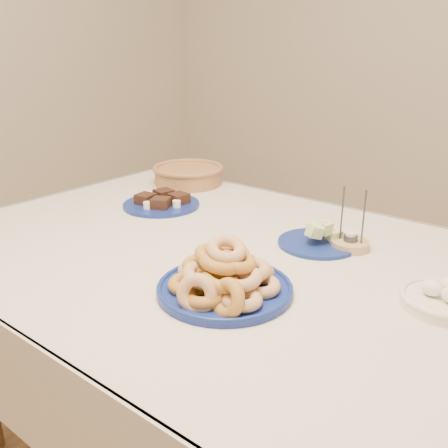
{
  "coord_description": "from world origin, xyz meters",
  "views": [
    {
      "loc": [
        0.72,
        -0.94,
        1.27
      ],
      "look_at": [
        0.0,
        -0.05,
        0.85
      ],
      "focal_mm": 40.0,
      "sensor_mm": 36.0,
      "label": 1
    }
  ],
  "objects_px": {
    "dining_table": "(236,292)",
    "brownie_plate": "(162,203)",
    "wicker_basket": "(188,174)",
    "candle_holder": "(350,243)",
    "egg_bowl": "(444,299)",
    "melon_plate": "(318,237)",
    "donut_platter": "(224,279)"
  },
  "relations": [
    {
      "from": "candle_holder",
      "to": "dining_table",
      "type": "bearing_deg",
      "value": -133.08
    },
    {
      "from": "candle_holder",
      "to": "melon_plate",
      "type": "bearing_deg",
      "value": -160.14
    },
    {
      "from": "wicker_basket",
      "to": "egg_bowl",
      "type": "bearing_deg",
      "value": -19.33
    },
    {
      "from": "egg_bowl",
      "to": "melon_plate",
      "type": "bearing_deg",
      "value": 159.49
    },
    {
      "from": "egg_bowl",
      "to": "donut_platter",
      "type": "bearing_deg",
      "value": -148.19
    },
    {
      "from": "egg_bowl",
      "to": "candle_holder",
      "type": "bearing_deg",
      "value": 149.92
    },
    {
      "from": "candle_holder",
      "to": "egg_bowl",
      "type": "bearing_deg",
      "value": -30.08
    },
    {
      "from": "brownie_plate",
      "to": "melon_plate",
      "type": "bearing_deg",
      "value": 2.96
    },
    {
      "from": "donut_platter",
      "to": "melon_plate",
      "type": "bearing_deg",
      "value": 86.92
    },
    {
      "from": "melon_plate",
      "to": "donut_platter",
      "type": "bearing_deg",
      "value": -93.08
    },
    {
      "from": "dining_table",
      "to": "melon_plate",
      "type": "xyz_separation_m",
      "value": [
        0.13,
        0.19,
        0.13
      ]
    },
    {
      "from": "wicker_basket",
      "to": "egg_bowl",
      "type": "xyz_separation_m",
      "value": [
        1.06,
        -0.37,
        -0.02
      ]
    },
    {
      "from": "dining_table",
      "to": "brownie_plate",
      "type": "bearing_deg",
      "value": 159.53
    },
    {
      "from": "wicker_basket",
      "to": "dining_table",
      "type": "bearing_deg",
      "value": -37.24
    },
    {
      "from": "donut_platter",
      "to": "wicker_basket",
      "type": "relative_size",
      "value": 1.12
    },
    {
      "from": "melon_plate",
      "to": "candle_holder",
      "type": "distance_m",
      "value": 0.09
    },
    {
      "from": "brownie_plate",
      "to": "egg_bowl",
      "type": "height_order",
      "value": "egg_bowl"
    },
    {
      "from": "wicker_basket",
      "to": "candle_holder",
      "type": "bearing_deg",
      "value": -14.89
    },
    {
      "from": "dining_table",
      "to": "donut_platter",
      "type": "height_order",
      "value": "donut_platter"
    },
    {
      "from": "melon_plate",
      "to": "candle_holder",
      "type": "height_order",
      "value": "candle_holder"
    },
    {
      "from": "donut_platter",
      "to": "wicker_basket",
      "type": "distance_m",
      "value": 0.91
    },
    {
      "from": "wicker_basket",
      "to": "candle_holder",
      "type": "xyz_separation_m",
      "value": [
        0.77,
        -0.21,
        -0.02
      ]
    },
    {
      "from": "dining_table",
      "to": "candle_holder",
      "type": "relative_size",
      "value": 10.21
    },
    {
      "from": "melon_plate",
      "to": "candle_holder",
      "type": "bearing_deg",
      "value": 19.86
    },
    {
      "from": "melon_plate",
      "to": "candle_holder",
      "type": "xyz_separation_m",
      "value": [
        0.08,
        0.03,
        -0.01
      ]
    },
    {
      "from": "candle_holder",
      "to": "egg_bowl",
      "type": "relative_size",
      "value": 0.9
    },
    {
      "from": "melon_plate",
      "to": "wicker_basket",
      "type": "bearing_deg",
      "value": 161.31
    },
    {
      "from": "dining_table",
      "to": "egg_bowl",
      "type": "distance_m",
      "value": 0.52
    },
    {
      "from": "dining_table",
      "to": "brownie_plate",
      "type": "xyz_separation_m",
      "value": [
        -0.44,
        0.17,
        0.12
      ]
    },
    {
      "from": "melon_plate",
      "to": "egg_bowl",
      "type": "bearing_deg",
      "value": -20.51
    },
    {
      "from": "dining_table",
      "to": "candle_holder",
      "type": "bearing_deg",
      "value": 46.92
    },
    {
      "from": "brownie_plate",
      "to": "candle_holder",
      "type": "xyz_separation_m",
      "value": [
        0.65,
        0.06,
        0.0
      ]
    }
  ]
}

